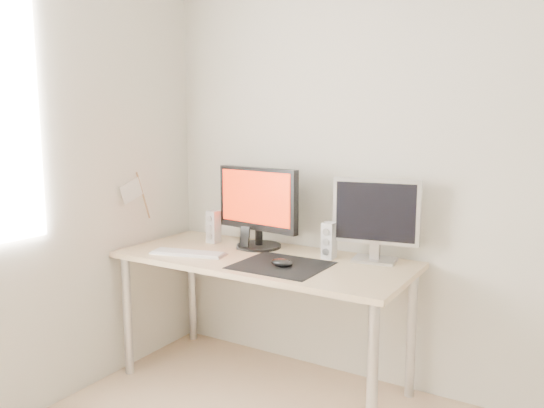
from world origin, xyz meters
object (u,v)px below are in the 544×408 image
at_px(second_monitor, 376,216).
at_px(keyboard, 188,253).
at_px(phone_dock, 245,242).
at_px(mouse, 282,263).
at_px(main_monitor, 258,204).
at_px(desk, 263,271).
at_px(speaker_right, 329,241).
at_px(speaker_left, 213,227).

xyz_separation_m(second_monitor, keyboard, (-0.93, -0.39, -0.23)).
bearing_deg(keyboard, phone_dock, 52.09).
distance_m(mouse, main_monitor, 0.50).
height_order(desk, second_monitor, second_monitor).
bearing_deg(main_monitor, speaker_right, -1.99).
distance_m(mouse, desk, 0.25).
bearing_deg(desk, phone_dock, 152.05).
xyz_separation_m(mouse, keyboard, (-0.58, -0.03, -0.02)).
bearing_deg(phone_dock, keyboard, -127.91).
distance_m(speaker_right, phone_dock, 0.51).
bearing_deg(speaker_right, mouse, -114.03).
bearing_deg(keyboard, speaker_right, 24.39).
bearing_deg(desk, speaker_right, 25.98).
distance_m(second_monitor, speaker_right, 0.28).
bearing_deg(desk, mouse, -33.81).
bearing_deg(speaker_right, desk, -154.02).
xyz_separation_m(second_monitor, speaker_right, (-0.23, -0.07, -0.14)).
height_order(main_monitor, second_monitor, main_monitor).
bearing_deg(keyboard, main_monitor, 54.10).
distance_m(desk, phone_dock, 0.24).
bearing_deg(speaker_left, second_monitor, 4.61).
bearing_deg(phone_dock, speaker_left, 169.44).
height_order(keyboard, phone_dock, phone_dock).
distance_m(desk, keyboard, 0.43).
bearing_deg(desk, speaker_left, 161.85).
relative_size(speaker_left, speaker_right, 1.00).
height_order(desk, speaker_left, speaker_left).
distance_m(main_monitor, second_monitor, 0.69).
bearing_deg(main_monitor, keyboard, -125.90).
relative_size(mouse, second_monitor, 0.26).
bearing_deg(speaker_right, main_monitor, 178.01).
xyz_separation_m(mouse, phone_dock, (-0.37, 0.22, 0.02)).
distance_m(speaker_right, keyboard, 0.78).
relative_size(second_monitor, speaker_right, 2.31).
distance_m(main_monitor, phone_dock, 0.23).
relative_size(second_monitor, keyboard, 1.03).
relative_size(speaker_left, keyboard, 0.45).
relative_size(speaker_left, phone_dock, 1.47).
xyz_separation_m(desk, main_monitor, (-0.14, 0.17, 0.33)).
bearing_deg(phone_dock, main_monitor, 61.90).
distance_m(second_monitor, phone_dock, 0.77).
relative_size(main_monitor, second_monitor, 1.22).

